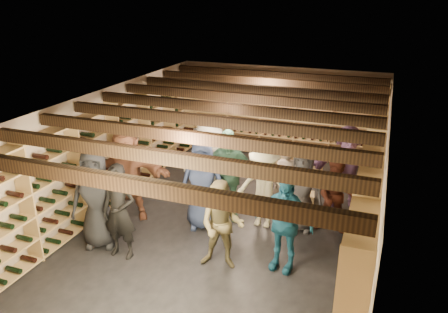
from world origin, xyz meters
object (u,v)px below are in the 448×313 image
Objects in this scene: crate_loose at (302,197)px; person_7 at (286,182)px; person_3 at (264,187)px; person_5 at (127,174)px; crate_stack_right at (311,171)px; person_9 at (208,161)px; crate_stack_left at (282,160)px; person_4 at (284,223)px; person_8 at (336,196)px; person_6 at (202,185)px; person_12 at (301,189)px; person_0 at (97,198)px; person_1 at (119,212)px; person_11 at (346,168)px; person_10 at (227,175)px; person_2 at (222,225)px.

person_7 is at bearing -104.61° from crate_loose.
person_3 is 0.87× the size of person_5.
crate_loose is (0.02, -1.10, -0.17)m from crate_stack_right.
person_9 reaches higher than crate_loose.
crate_loose is at bearing 12.76° from person_5.
crate_stack_left is 0.41× the size of person_4.
person_5 reaches higher than person_8.
person_12 is (1.75, 0.57, -0.04)m from person_6.
crate_loose is 4.35m from person_0.
person_5 is (-2.58, -0.61, 0.12)m from person_3.
person_1 is 2.69m from person_3.
person_0 reaches higher than person_11.
person_12 reaches higher than person_3.
person_5 is 1.06× the size of person_9.
person_12 is at bearing -49.95° from person_7.
person_0 is 4.28m from person_8.
person_0 is 1.90m from person_6.
crate_loose is at bearing 101.64° from person_4.
person_3 is at bearing -175.43° from person_12.
person_1 is 0.95× the size of person_9.
person_0 is (-3.03, -4.09, 0.65)m from crate_stack_right.
crate_loose is at bearing 92.26° from person_12.
person_3 is (-0.51, -2.42, 0.56)m from crate_stack_right.
person_8 is 0.85× the size of person_9.
person_11 is (2.12, 1.30, -0.04)m from person_10.
person_6 reaches higher than person_4.
crate_stack_left is 1.36× the size of crate_loose.
person_5 is at bearing -135.44° from crate_stack_right.
crate_stack_left is 2.72m from person_12.
person_2 is 0.87× the size of person_6.
person_11 is at bearing 6.91° from person_5.
crate_stack_left is 4.19m from person_2.
person_5 is at bearing 115.51° from person_1.
person_0 is 1.10× the size of person_12.
person_3 is 0.93× the size of person_6.
person_5 is (-3.25, 0.61, 0.10)m from person_4.
crate_loose is at bearing 23.76° from person_0.
person_10 reaches higher than person_11.
person_6 is at bearing -158.50° from person_11.
person_1 is (-2.49, -3.16, 0.75)m from crate_loose.
person_3 is (1.97, 1.84, -0.02)m from person_1.
person_3 is at bearing 7.34° from person_6.
person_10 is at bearing -134.51° from crate_loose.
person_10 reaches higher than person_6.
person_4 reaches higher than person_3.
person_11 reaches higher than person_12.
person_9 is 0.95× the size of person_10.
person_10 reaches higher than person_1.
person_11 is at bearing 83.06° from person_4.
person_6 is at bearing -166.78° from person_8.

